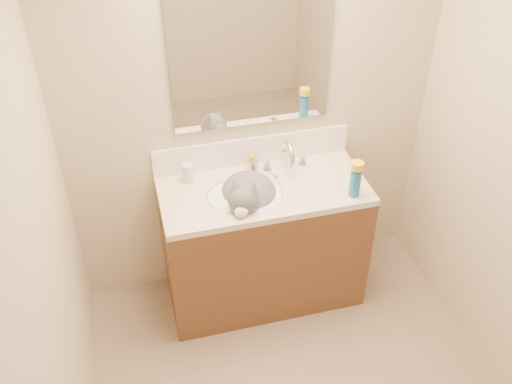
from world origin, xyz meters
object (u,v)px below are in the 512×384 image
faucet (287,158)px  vanity_cabinet (263,246)px  cat (248,197)px  silver_jar (254,166)px  basin (245,204)px  pill_bottle (188,173)px  spray_can (355,183)px  amber_bottle (252,162)px

faucet → vanity_cabinet: bearing=-142.7°
cat → silver_jar: bearing=91.8°
basin → pill_bottle: 0.38m
pill_bottle → silver_jar: size_ratio=1.86×
basin → cat: bearing=-6.6°
faucet → pill_bottle: (-0.59, 0.04, -0.03)m
basin → spray_can: 0.63m
vanity_cabinet → silver_jar: 0.52m
pill_bottle → cat: bearing=-34.8°
pill_bottle → amber_bottle: bearing=4.7°
faucet → silver_jar: 0.20m
vanity_cabinet → amber_bottle: 0.54m
basin → cat: (0.02, -0.00, 0.05)m
cat → spray_can: 0.60m
silver_jar → spray_can: bearing=-38.0°
basin → faucet: size_ratio=1.61×
basin → amber_bottle: (0.10, 0.24, 0.11)m
faucet → spray_can: (0.29, -0.33, -0.00)m
vanity_cabinet → amber_bottle: (-0.02, 0.21, 0.49)m
silver_jar → pill_bottle: bearing=-179.1°
vanity_cabinet → amber_bottle: size_ratio=13.46×
basin → faucet: faucet is taller
vanity_cabinet → faucet: (0.18, 0.14, 0.54)m
pill_bottle → spray_can: size_ratio=0.68×
vanity_cabinet → amber_bottle: amber_bottle is taller
faucet → silver_jar: (-0.19, 0.05, -0.06)m
cat → pill_bottle: size_ratio=4.30×
basin → amber_bottle: bearing=66.9°
faucet → silver_jar: faucet is taller
pill_bottle → silver_jar: 0.40m
faucet → amber_bottle: size_ratio=3.14×
faucet → amber_bottle: faucet is taller
amber_bottle → pill_bottle: bearing=-175.3°
spray_can → silver_jar: bearing=142.0°
vanity_cabinet → pill_bottle: size_ratio=10.42×
vanity_cabinet → faucet: 0.58m
vanity_cabinet → basin: size_ratio=2.67×
vanity_cabinet → pill_bottle: pill_bottle is taller
spray_can → basin: bearing=164.7°
basin → spray_can: (0.59, -0.16, 0.15)m
faucet → amber_bottle: bearing=159.1°
cat → amber_bottle: bearing=95.2°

